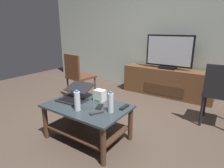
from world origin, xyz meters
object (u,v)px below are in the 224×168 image
router_box (100,95)px  tv_remote (124,107)px  coffee_table (87,116)px  side_chair (78,74)px  cell_phone (99,107)px  laptop (75,95)px  dining_chair (221,92)px  television (169,53)px  water_bottle_far (111,103)px  media_cabinet (167,82)px  water_bottle_near (77,101)px  soundbar_remote (97,113)px

router_box → tv_remote: (0.38, -0.02, -0.06)m
coffee_table → side_chair: (-1.07, 0.95, 0.19)m
side_chair → cell_phone: 1.54m
coffee_table → laptop: laptop is taller
coffee_table → dining_chair: dining_chair is taller
television → router_box: television is taller
water_bottle_far → tv_remote: water_bottle_far is taller
side_chair → router_box: bearing=-33.6°
dining_chair → cell_phone: dining_chair is taller
tv_remote → coffee_table: bearing=-155.2°
laptop → dining_chair: bearing=37.7°
media_cabinet → laptop: size_ratio=4.09×
water_bottle_near → tv_remote: size_ratio=1.49×
coffee_table → television: television is taller
dining_chair → water_bottle_near: bearing=-132.0°
coffee_table → router_box: 0.30m
water_bottle_far → soundbar_remote: water_bottle_far is taller
media_cabinet → water_bottle_far: 2.16m
cell_phone → soundbar_remote: bearing=-85.0°
dining_chair → cell_phone: size_ratio=6.47×
dining_chair → tv_remote: dining_chair is taller
coffee_table → water_bottle_near: (0.01, -0.16, 0.26)m
laptop → coffee_table: bearing=-14.5°
coffee_table → soundbar_remote: bearing=-24.8°
router_box → soundbar_remote: router_box is taller
water_bottle_far → cell_phone: 0.22m
laptop → soundbar_remote: 0.54m
cell_phone → water_bottle_far: bearing=-34.6°
media_cabinet → laptop: bearing=-104.7°
side_chair → water_bottle_far: bearing=-33.6°
cell_phone → laptop: bearing=152.6°
soundbar_remote → television: bearing=115.3°
laptop → water_bottle_near: 0.36m
media_cabinet → cell_phone: media_cabinet is taller
television → side_chair: bearing=-139.2°
cell_phone → tv_remote: (0.25, 0.15, 0.01)m
cell_phone → media_cabinet: bearing=63.1°
water_bottle_far → cell_phone: (-0.19, 0.04, -0.11)m
laptop → tv_remote: 0.69m
dining_chair → side_chair: size_ratio=1.01×
television → media_cabinet: bearing=90.0°
coffee_table → side_chair: size_ratio=1.12×
dining_chair → router_box: size_ratio=6.20×
laptop → side_chair: bearing=132.8°
router_box → water_bottle_near: size_ratio=0.61×
water_bottle_near → laptop: bearing=139.0°
laptop → soundbar_remote: laptop is taller
water_bottle_near → side_chair: bearing=134.2°
router_box → cell_phone: router_box is taller
dining_chair → side_chair: 2.40m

